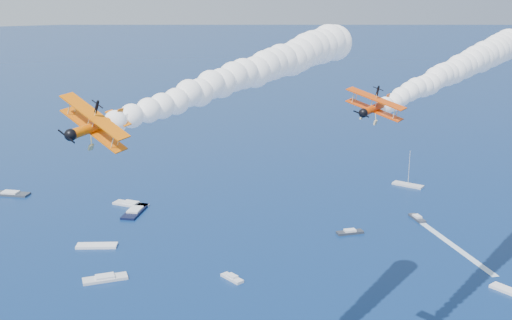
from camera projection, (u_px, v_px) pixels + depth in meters
name	position (u px, v px, depth m)	size (l,w,h in m)	color
biplane_lead	(376.00, 107.00, 96.54)	(8.34, 9.35, 5.63)	#DB4104
biplane_trail	(96.00, 126.00, 72.10)	(8.31, 9.32, 5.61)	#EC6504
smoke_trail_lead	(457.00, 70.00, 118.72)	(54.85, 31.89, 11.13)	white
smoke_trail_trail	(249.00, 73.00, 95.75)	(52.47, 35.97, 11.13)	white
spectator_boats	(100.00, 253.00, 177.60)	(215.45, 158.25, 0.70)	black
boat_wakes	(87.00, 275.00, 165.22)	(166.39, 151.91, 0.04)	white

